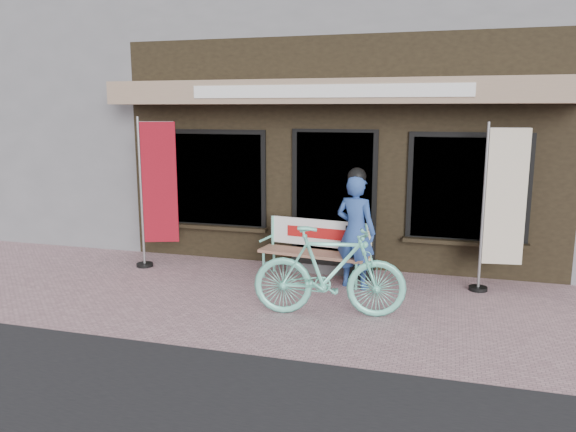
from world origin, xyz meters
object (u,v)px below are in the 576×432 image
(bench, at_px, (315,245))
(nobori_cream, at_px, (501,206))
(bicycle, at_px, (330,272))
(nobori_red, at_px, (157,191))
(person, at_px, (356,229))
(menu_stand, at_px, (359,252))

(bench, height_order, nobori_cream, nobori_cream)
(bench, bearing_deg, bicycle, -62.00)
(bench, xyz_separation_m, nobori_red, (-2.57, -0.04, 0.72))
(bench, relative_size, nobori_red, 0.70)
(person, height_order, nobori_red, nobori_red)
(nobori_red, bearing_deg, nobori_cream, -18.12)
(person, height_order, bicycle, person)
(bicycle, relative_size, menu_stand, 2.23)
(bicycle, bearing_deg, person, -15.16)
(nobori_cream, bearing_deg, bench, 174.89)
(bicycle, distance_m, nobori_cream, 2.65)
(bicycle, height_order, nobori_cream, nobori_cream)
(person, bearing_deg, menu_stand, 105.77)
(bench, height_order, bicycle, bicycle)
(nobori_red, xyz_separation_m, nobori_cream, (5.13, 0.15, -0.03))
(nobori_red, height_order, nobori_cream, nobori_red)
(person, relative_size, bicycle, 0.92)
(person, xyz_separation_m, nobori_cream, (1.93, 0.35, 0.36))
(bicycle, relative_size, nobori_red, 0.78)
(nobori_cream, bearing_deg, person, -177.39)
(menu_stand, bearing_deg, bench, 175.63)
(nobori_red, distance_m, menu_stand, 3.32)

